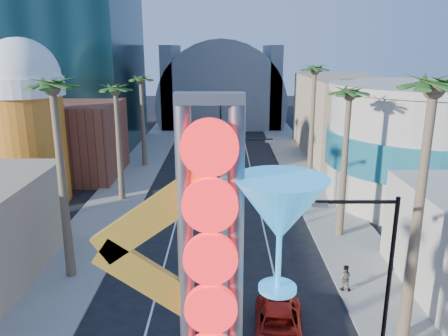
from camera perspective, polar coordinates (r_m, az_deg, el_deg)
sidewalk_west at (r=46.26m, az=-12.37°, el=-1.93°), size 5.00×100.00×0.15m
sidewalk_east at (r=46.11m, az=11.38°, el=-1.93°), size 5.00×100.00×0.15m
median at (r=48.06m, az=-0.49°, el=-0.90°), size 1.60×84.00×0.15m
brick_filler_west at (r=49.86m, az=-19.25°, el=3.47°), size 10.00×10.00×8.00m
filler_east at (r=58.88m, az=15.45°, el=6.50°), size 10.00×20.00×10.00m
beer_mug at (r=42.27m, az=-24.46°, el=6.23°), size 7.00×7.00×14.50m
turquoise_building at (r=42.82m, az=24.30°, el=2.80°), size 16.60×16.60×10.60m
canopy at (r=80.65m, az=-0.32°, el=8.85°), size 22.00×16.00×22.00m
neon_sign at (r=12.76m, az=2.07°, el=-14.30°), size 6.53×2.60×12.55m
streetlight_0 at (r=29.44m, az=0.31°, el=-1.83°), size 3.79×0.25×8.00m
streetlight_1 at (r=52.85m, az=-1.05°, el=5.95°), size 3.79×0.25×8.00m
streetlight_2 at (r=19.43m, az=19.55°, el=-12.45°), size 3.45×0.25×8.00m
palm_1 at (r=26.01m, az=-21.38°, el=8.22°), size 2.40×2.40×12.70m
palm_2 at (r=39.46m, az=-13.95°, el=8.99°), size 2.40×2.40×11.20m
palm_3 at (r=51.14m, az=-10.79°, el=10.56°), size 2.40×2.40×11.20m
palm_5 at (r=20.20m, az=25.48°, el=7.24°), size 2.40×2.40×13.20m
palm_6 at (r=31.54m, az=16.01°, el=8.14°), size 2.40×2.40×11.70m
palm_7 at (r=43.08m, az=11.75°, el=11.43°), size 2.40×2.40×12.70m
red_pickup at (r=22.43m, az=7.13°, el=-19.87°), size 2.91×5.34×1.42m
pedestrian_b at (r=26.66m, az=15.49°, el=-13.63°), size 0.86×0.73×1.54m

